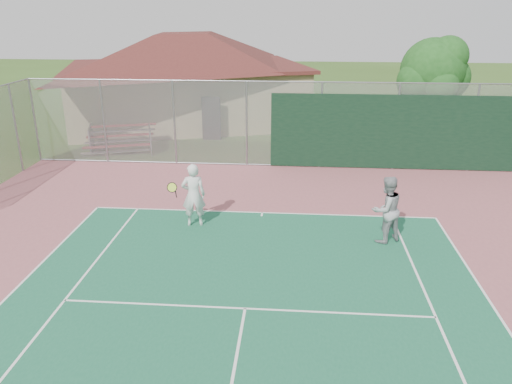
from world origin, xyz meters
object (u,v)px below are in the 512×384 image
(tree, at_px, (434,73))
(player_white_front, at_px, (193,195))
(clubhouse, at_px, (186,69))
(player_grey_back, at_px, (386,210))
(bleachers, at_px, (120,138))

(tree, distance_m, player_white_front, 14.92)
(clubhouse, distance_m, tree, 13.18)
(player_white_front, bearing_deg, player_grey_back, 164.08)
(bleachers, bearing_deg, player_white_front, -75.55)
(bleachers, xyz_separation_m, player_white_front, (5.05, -8.07, 0.39))
(bleachers, xyz_separation_m, tree, (14.59, 3.17, 2.73))
(bleachers, height_order, player_white_front, player_white_front)
(tree, distance_m, player_grey_back, 12.77)
(player_grey_back, bearing_deg, player_white_front, -37.75)
(player_white_front, relative_size, player_grey_back, 1.01)
(clubhouse, xyz_separation_m, bleachers, (-1.82, -6.44, -2.39))
(bleachers, bearing_deg, clubhouse, 56.58)
(tree, bearing_deg, clubhouse, 165.62)
(bleachers, height_order, tree, tree)
(clubhouse, height_order, bleachers, clubhouse)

